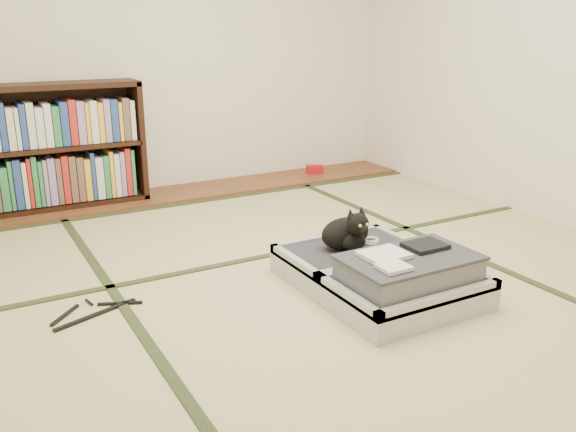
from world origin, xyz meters
TOP-DOWN VIEW (x-y plane):
  - floor at (0.00, 0.00)m, footprint 4.50×4.50m
  - wood_strip at (0.00, 2.00)m, footprint 4.00×0.50m
  - red_item at (1.27, 2.03)m, footprint 0.17×0.14m
  - tatami_borders at (0.00, 0.49)m, footprint 4.00×4.50m
  - bookcase at (-1.02, 2.07)m, footprint 1.41×0.32m
  - suitcase at (0.22, -0.35)m, footprint 0.74×0.99m
  - cat at (0.20, -0.05)m, footprint 0.33×0.33m
  - cable_coil at (0.38, -0.02)m, footprint 0.10×0.10m
  - hanger at (-1.14, 0.14)m, footprint 0.45×0.28m

SIDE VIEW (x-z plane):
  - floor at x=0.00m, z-range 0.00..0.00m
  - tatami_borders at x=0.00m, z-range 0.00..0.01m
  - hanger at x=-1.14m, z-range 0.00..0.01m
  - wood_strip at x=0.00m, z-range 0.00..0.02m
  - red_item at x=1.27m, z-range 0.02..0.09m
  - suitcase at x=0.22m, z-range -0.04..0.25m
  - cable_coil at x=0.38m, z-range 0.14..0.16m
  - cat at x=0.20m, z-range 0.11..0.37m
  - bookcase at x=-1.02m, z-range -0.01..0.91m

